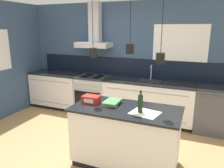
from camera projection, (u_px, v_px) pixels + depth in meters
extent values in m
plane|color=tan|center=(83.00, 153.00, 3.66)|extent=(16.00, 16.00, 0.00)
cube|color=#354C6B|center=(124.00, 59.00, 5.15)|extent=(5.60, 0.06, 2.60)
cube|color=black|center=(123.00, 67.00, 5.16)|extent=(4.42, 0.02, 0.43)
cube|color=white|center=(180.00, 48.00, 4.57)|extent=(1.12, 0.01, 0.96)
cube|color=black|center=(180.00, 48.00, 4.57)|extent=(1.04, 0.01, 0.88)
cube|color=#B5B5BA|center=(94.00, 45.00, 5.07)|extent=(0.80, 0.46, 0.12)
cube|color=#B5B5BA|center=(95.00, 22.00, 5.02)|extent=(0.26, 0.20, 0.90)
cylinder|color=black|center=(92.00, 17.00, 3.04)|extent=(0.01, 0.01, 0.85)
cylinder|color=black|center=(93.00, 53.00, 3.16)|extent=(0.11, 0.11, 0.14)
sphere|color=#F9D18C|center=(93.00, 53.00, 3.16)|extent=(0.06, 0.06, 0.06)
cylinder|color=black|center=(131.00, 13.00, 2.83)|extent=(0.01, 0.01, 0.77)
cylinder|color=black|center=(130.00, 49.00, 2.95)|extent=(0.11, 0.11, 0.14)
sphere|color=#F9D18C|center=(130.00, 49.00, 2.95)|extent=(0.06, 0.06, 0.06)
cylinder|color=black|center=(163.00, 16.00, 2.62)|extent=(0.01, 0.01, 0.87)
cylinder|color=black|center=(160.00, 58.00, 2.75)|extent=(0.11, 0.11, 0.14)
sphere|color=#F9D18C|center=(160.00, 58.00, 2.75)|extent=(0.06, 0.06, 0.06)
cube|color=#354C6B|center=(1.00, 61.00, 4.85)|extent=(0.06, 3.80, 2.60)
cube|color=black|center=(59.00, 104.00, 5.81)|extent=(1.28, 0.56, 0.09)
cube|color=white|center=(57.00, 89.00, 5.67)|extent=(1.32, 0.62, 0.79)
cube|color=gray|center=(49.00, 81.00, 5.32)|extent=(1.16, 0.01, 0.01)
cube|color=gray|center=(51.00, 102.00, 5.46)|extent=(1.16, 0.01, 0.01)
cube|color=black|center=(56.00, 73.00, 5.57)|extent=(1.34, 0.64, 0.03)
cube|color=black|center=(148.00, 118.00, 4.93)|extent=(1.87, 0.56, 0.09)
cube|color=white|center=(148.00, 100.00, 4.79)|extent=(1.92, 0.62, 0.79)
cube|color=gray|center=(145.00, 92.00, 4.44)|extent=(1.69, 0.01, 0.01)
cube|color=gray|center=(144.00, 117.00, 4.58)|extent=(1.69, 0.01, 0.01)
cube|color=black|center=(149.00, 82.00, 4.69)|extent=(1.95, 0.64, 0.03)
cube|color=#262628|center=(149.00, 81.00, 4.73)|extent=(0.48, 0.34, 0.01)
cylinder|color=#B5B5BA|center=(151.00, 73.00, 4.81)|extent=(0.02, 0.02, 0.32)
sphere|color=#B5B5BA|center=(151.00, 65.00, 4.77)|extent=(0.03, 0.03, 0.03)
cylinder|color=#B5B5BA|center=(151.00, 67.00, 4.72)|extent=(0.02, 0.12, 0.02)
cube|color=#B5B5BA|center=(93.00, 95.00, 5.30)|extent=(0.76, 0.62, 0.87)
cube|color=black|center=(87.00, 100.00, 5.03)|extent=(0.66, 0.02, 0.44)
cylinder|color=#B5B5BA|center=(86.00, 91.00, 4.95)|extent=(0.57, 0.02, 0.02)
cube|color=#B5B5BA|center=(87.00, 83.00, 4.92)|extent=(0.66, 0.02, 0.07)
cube|color=#2D2D30|center=(93.00, 77.00, 5.19)|extent=(0.76, 0.60, 0.04)
cylinder|color=black|center=(89.00, 75.00, 5.34)|extent=(0.17, 0.17, 0.00)
cylinder|color=black|center=(101.00, 76.00, 5.22)|extent=(0.17, 0.17, 0.00)
cylinder|color=black|center=(85.00, 77.00, 5.14)|extent=(0.17, 0.17, 0.00)
cylinder|color=black|center=(97.00, 78.00, 5.03)|extent=(0.17, 0.17, 0.00)
cube|color=#4C4C51|center=(212.00, 110.00, 4.33)|extent=(0.64, 0.62, 0.89)
cube|color=black|center=(215.00, 88.00, 4.22)|extent=(0.64, 0.62, 0.02)
cylinder|color=#4C4C51|center=(215.00, 97.00, 3.94)|extent=(0.48, 0.02, 0.02)
cube|color=black|center=(125.00, 161.00, 3.36)|extent=(1.46, 0.70, 0.09)
cube|color=white|center=(125.00, 135.00, 3.25)|extent=(1.52, 0.73, 0.79)
cube|color=black|center=(126.00, 109.00, 3.14)|extent=(1.57, 0.78, 0.03)
cylinder|color=#193319|center=(140.00, 104.00, 2.94)|extent=(0.07, 0.07, 0.25)
cylinder|color=#193319|center=(141.00, 93.00, 2.91)|extent=(0.03, 0.03, 0.06)
cylinder|color=#262628|center=(141.00, 91.00, 2.90)|extent=(0.03, 0.03, 0.01)
cube|color=olive|center=(112.00, 103.00, 3.30)|extent=(0.26, 0.35, 0.03)
cube|color=#4C7F4C|center=(112.00, 102.00, 3.27)|extent=(0.22, 0.32, 0.03)
cube|color=red|center=(91.00, 99.00, 3.34)|extent=(0.26, 0.17, 0.11)
cube|color=white|center=(89.00, 101.00, 3.26)|extent=(0.16, 0.01, 0.06)
cube|color=silver|center=(145.00, 113.00, 2.95)|extent=(0.43, 0.38, 0.01)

